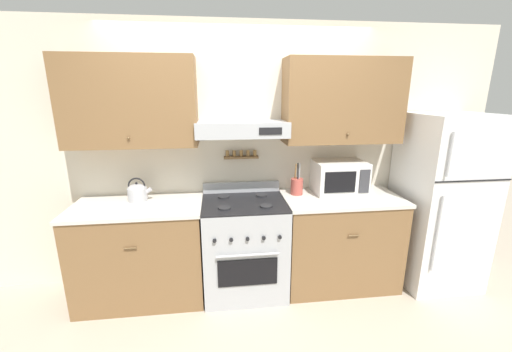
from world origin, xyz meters
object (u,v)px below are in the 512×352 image
object	(u,v)px
refrigerator	(440,201)
microwave	(339,177)
tea_kettle	(137,192)
stove_range	(244,246)
utensil_crock	(297,186)

from	to	relation	value
refrigerator	microwave	bearing A→B (deg)	169.21
tea_kettle	microwave	world-z (taller)	microwave
stove_range	refrigerator	xyz separation A→B (m)	(1.96, -0.03, 0.39)
refrigerator	tea_kettle	world-z (taller)	refrigerator
refrigerator	tea_kettle	size ratio (longest dim) A/B	7.63
refrigerator	tea_kettle	distance (m)	2.95
refrigerator	microwave	world-z (taller)	refrigerator
tea_kettle	utensil_crock	distance (m)	1.51
refrigerator	utensil_crock	xyz separation A→B (m)	(-1.42, 0.17, 0.16)
refrigerator	tea_kettle	bearing A→B (deg)	176.66
microwave	utensil_crock	world-z (taller)	microwave
tea_kettle	refrigerator	bearing A→B (deg)	-3.34
refrigerator	utensil_crock	distance (m)	1.44
stove_range	tea_kettle	distance (m)	1.13
tea_kettle	microwave	size ratio (longest dim) A/B	0.45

